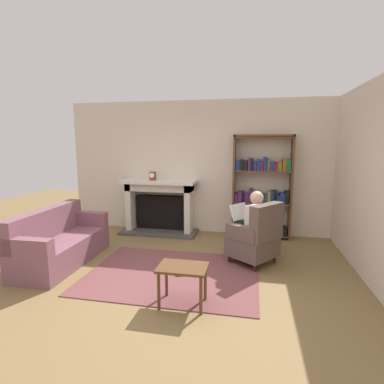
# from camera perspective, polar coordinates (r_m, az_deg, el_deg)

# --- Properties ---
(ground) EXTENTS (14.00, 14.00, 0.00)m
(ground) POSITION_cam_1_polar(r_m,az_deg,el_deg) (4.22, -4.77, -16.83)
(ground) COLOR olive
(back_wall) EXTENTS (5.60, 0.10, 2.70)m
(back_wall) POSITION_cam_1_polar(r_m,az_deg,el_deg) (6.30, 1.55, 4.66)
(back_wall) COLOR beige
(back_wall) RESTS_ON ground
(side_wall_right) EXTENTS (0.10, 5.20, 2.70)m
(side_wall_right) POSITION_cam_1_polar(r_m,az_deg,el_deg) (5.16, 29.14, 2.47)
(side_wall_right) COLOR beige
(side_wall_right) RESTS_ON ground
(area_rug) EXTENTS (2.40, 1.80, 0.01)m
(area_rug) POSITION_cam_1_polar(r_m,az_deg,el_deg) (4.48, -3.67, -15.12)
(area_rug) COLOR brown
(area_rug) RESTS_ON ground
(fireplace) EXTENTS (1.56, 0.64, 1.10)m
(fireplace) POSITION_cam_1_polar(r_m,az_deg,el_deg) (6.36, -5.99, -2.34)
(fireplace) COLOR #4C4742
(fireplace) RESTS_ON ground
(mantel_clock) EXTENTS (0.14, 0.14, 0.17)m
(mantel_clock) POSITION_cam_1_polar(r_m,az_deg,el_deg) (6.20, -7.39, 3.01)
(mantel_clock) COLOR brown
(mantel_clock) RESTS_ON fireplace
(bookshelf) EXTENTS (1.12, 0.32, 2.01)m
(bookshelf) POSITION_cam_1_polar(r_m,az_deg,el_deg) (6.04, 13.01, 0.31)
(bookshelf) COLOR brown
(bookshelf) RESTS_ON ground
(armchair_reading) EXTENTS (0.88, 0.88, 0.97)m
(armchair_reading) POSITION_cam_1_polar(r_m,az_deg,el_deg) (4.78, 12.02, -8.36)
(armchair_reading) COLOR #331E14
(armchair_reading) RESTS_ON ground
(seated_reader) EXTENTS (0.59, 0.56, 1.14)m
(seated_reader) POSITION_cam_1_polar(r_m,az_deg,el_deg) (4.79, 10.96, -5.83)
(seated_reader) COLOR silver
(seated_reader) RESTS_ON ground
(sofa_floral) EXTENTS (0.76, 1.71, 0.85)m
(sofa_floral) POSITION_cam_1_polar(r_m,az_deg,el_deg) (5.18, -23.67, -8.76)
(sofa_floral) COLOR #80505F
(sofa_floral) RESTS_ON ground
(side_table) EXTENTS (0.56, 0.39, 0.47)m
(side_table) POSITION_cam_1_polar(r_m,az_deg,el_deg) (3.56, -1.78, -14.92)
(side_table) COLOR brown
(side_table) RESTS_ON ground
(scattered_books) EXTENTS (0.49, 0.31, 0.03)m
(scattered_books) POSITION_cam_1_polar(r_m,az_deg,el_deg) (4.53, -3.21, -14.53)
(scattered_books) COLOR #267233
(scattered_books) RESTS_ON area_rug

